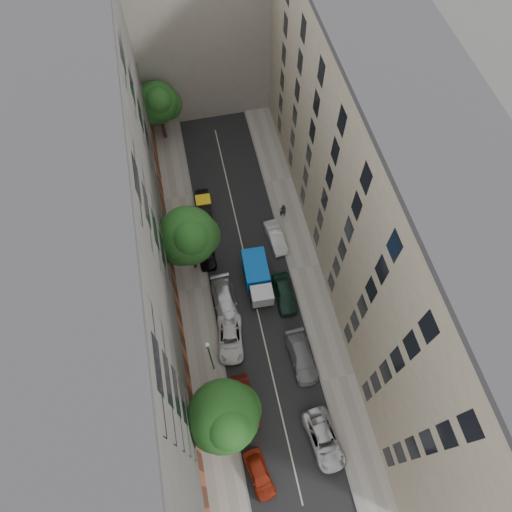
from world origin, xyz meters
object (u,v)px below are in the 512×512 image
object	(u,v)px
lamp_post	(210,354)
car_right_0	(324,440)
car_left_3	(225,301)
car_left_5	(204,205)
car_right_3	(276,237)
tree_near	(225,418)
tarp_truck	(257,277)
pedestrian	(283,210)
car_right_1	(302,357)
tree_far	(159,104)
car_right_2	(285,294)
car_left_4	(207,252)
car_left_2	(230,339)
tree_mid	(189,237)
car_left_0	(259,474)
car_left_1	(245,401)

from	to	relation	value
lamp_post	car_right_0	bearing A→B (deg)	-45.08
car_left_3	car_left_5	distance (m)	11.20
car_right_3	tree_near	world-z (taller)	tree_near
tarp_truck	pedestrian	bearing A→B (deg)	61.29
car_left_3	tree_near	xyz separation A→B (m)	(-1.70, -10.94, 4.69)
car_right_1	pedestrian	distance (m)	15.29
car_right_1	tree_far	bearing A→B (deg)	104.01
car_right_2	car_left_4	bearing A→B (deg)	137.58
car_left_2	car_right_1	distance (m)	6.51
car_left_2	pedestrian	xyz separation A→B (m)	(7.81, 12.15, 0.43)
tree_near	pedestrian	xyz separation A→B (m)	(9.33, 19.49, -4.35)
tarp_truck	car_right_0	distance (m)	15.15
tree_mid	car_right_0	bearing A→B (deg)	-66.87
tarp_truck	car_left_3	xyz separation A→B (m)	(-3.40, -1.52, -0.62)
car_right_0	car_left_0	bearing A→B (deg)	-172.94
car_right_1	car_right_3	size ratio (longest dim) A/B	1.22
car_right_0	tree_mid	world-z (taller)	tree_mid
car_right_1	lamp_post	distance (m)	8.51
lamp_post	car_right_2	bearing A→B (deg)	35.03
pedestrian	tarp_truck	bearing A→B (deg)	65.45
car_left_1	tree_mid	bearing A→B (deg)	94.99
tarp_truck	car_right_3	bearing A→B (deg)	58.84
car_left_4	tree_far	size ratio (longest dim) A/B	0.54
car_left_3	car_left_4	bearing A→B (deg)	97.11
tree_near	lamp_post	distance (m)	5.30
car_left_0	car_left_1	world-z (taller)	car_left_1
car_left_1	tree_near	bearing A→B (deg)	-138.00
tree_mid	pedestrian	bearing A→B (deg)	22.92
tree_far	pedestrian	distance (m)	17.53
car_left_5	car_right_2	world-z (taller)	car_right_2
car_left_1	car_left_5	world-z (taller)	car_left_1
car_left_3	car_right_2	world-z (taller)	car_left_3
car_left_5	pedestrian	xyz separation A→B (m)	(7.81, -2.65, 0.44)
car_left_5	car_right_0	xyz separation A→B (m)	(5.79, -24.65, 0.05)
car_right_1	car_left_2	bearing A→B (deg)	150.00
tarp_truck	tree_mid	world-z (taller)	tree_mid
car_left_1	car_right_3	xyz separation A→B (m)	(6.23, 15.00, -0.08)
car_left_3	tree_mid	bearing A→B (deg)	113.68
car_left_2	car_left_1	bearing A→B (deg)	-80.22
car_left_2	tree_near	size ratio (longest dim) A/B	0.58
car_right_2	lamp_post	size ratio (longest dim) A/B	0.64
car_left_2	car_left_5	bearing A→B (deg)	97.95
car_left_0	car_right_0	size ratio (longest dim) A/B	0.77
car_left_4	lamp_post	distance (m)	12.00
car_left_2	car_right_0	world-z (taller)	car_right_0
car_right_2	car_right_3	world-z (taller)	car_right_2
car_left_5	lamp_post	size ratio (longest dim) A/B	0.58
tree_near	tree_mid	bearing A→B (deg)	91.29
car_left_4	car_right_0	size ratio (longest dim) A/B	0.80
pedestrian	lamp_post	bearing A→B (deg)	62.39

